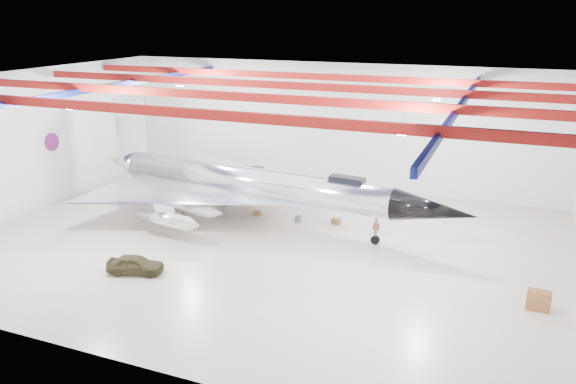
% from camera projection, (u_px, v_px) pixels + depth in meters
% --- Properties ---
extents(floor, '(40.00, 40.00, 0.00)m').
position_uv_depth(floor, '(265.00, 243.00, 38.49)').
color(floor, '#B9AA93').
rests_on(floor, ground).
extents(wall_back, '(40.00, 0.00, 40.00)m').
position_uv_depth(wall_back, '(333.00, 125.00, 50.08)').
color(wall_back, silver).
rests_on(wall_back, floor).
extents(wall_left, '(0.00, 30.00, 30.00)m').
position_uv_depth(wall_left, '(31.00, 141.00, 43.93)').
color(wall_left, silver).
rests_on(wall_left, floor).
extents(ceiling, '(40.00, 40.00, 0.00)m').
position_uv_depth(ceiling, '(263.00, 81.00, 35.14)').
color(ceiling, '#0A0F38').
rests_on(ceiling, wall_back).
extents(ceiling_structure, '(39.50, 29.50, 1.08)m').
position_uv_depth(ceiling_structure, '(263.00, 92.00, 35.35)').
color(ceiling_structure, maroon).
rests_on(ceiling_structure, ceiling).
extents(wall_roundel, '(0.10, 1.50, 1.50)m').
position_uv_depth(wall_roundel, '(52.00, 142.00, 45.82)').
color(wall_roundel, '#B21414').
rests_on(wall_roundel, wall_left).
extents(jet_aircraft, '(30.74, 19.24, 8.38)m').
position_uv_depth(jet_aircraft, '(250.00, 186.00, 41.90)').
color(jet_aircraft, silver).
rests_on(jet_aircraft, floor).
extents(jeep, '(3.64, 2.31, 1.16)m').
position_uv_depth(jeep, '(135.00, 264.00, 33.87)').
color(jeep, '#37351B').
rests_on(jeep, floor).
extents(desk, '(1.22, 0.64, 1.11)m').
position_uv_depth(desk, '(539.00, 300.00, 29.66)').
color(desk, brown).
rests_on(desk, floor).
extents(toolbox_red, '(0.50, 0.43, 0.31)m').
position_uv_depth(toolbox_red, '(272.00, 197.00, 47.71)').
color(toolbox_red, '#9E190F').
rests_on(toolbox_red, floor).
extents(engine_drum, '(0.56, 0.56, 0.46)m').
position_uv_depth(engine_drum, '(298.00, 219.00, 42.38)').
color(engine_drum, '#59595B').
rests_on(engine_drum, floor).
extents(parts_bin, '(0.74, 0.68, 0.42)m').
position_uv_depth(parts_bin, '(336.00, 221.00, 41.94)').
color(parts_bin, olive).
rests_on(parts_bin, floor).
extents(crate_small, '(0.42, 0.37, 0.24)m').
position_uv_depth(crate_small, '(231.00, 195.00, 48.22)').
color(crate_small, '#59595B').
rests_on(crate_small, floor).
extents(tool_chest, '(0.62, 0.62, 0.43)m').
position_uv_depth(tool_chest, '(376.00, 226.00, 40.93)').
color(tool_chest, '#9E190F').
rests_on(tool_chest, floor).
extents(oil_barrel, '(0.49, 0.40, 0.34)m').
position_uv_depth(oil_barrel, '(257.00, 213.00, 43.70)').
color(oil_barrel, olive).
rests_on(oil_barrel, floor).
extents(spares_box, '(0.45, 0.45, 0.31)m').
position_uv_depth(spares_box, '(312.00, 196.00, 47.81)').
color(spares_box, '#59595B').
rests_on(spares_box, floor).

